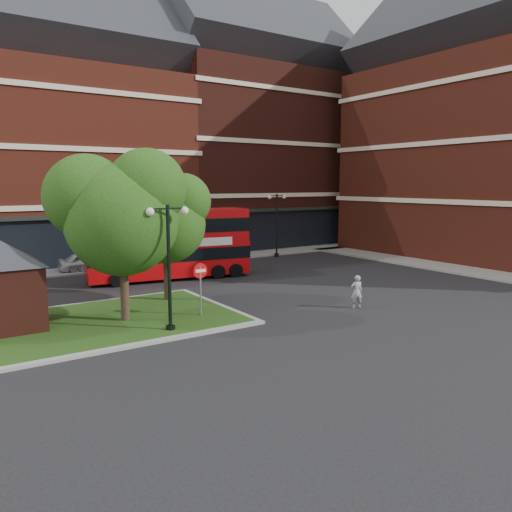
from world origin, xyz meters
TOP-DOWN VIEW (x-y plane):
  - ground at (0.00, 0.00)m, footprint 120.00×120.00m
  - pavement_far at (0.00, 16.50)m, footprint 44.00×3.00m
  - pavement_side at (16.50, 2.00)m, footprint 3.00×28.00m
  - terrace_far_left at (-8.00, 24.00)m, footprint 26.00×12.00m
  - terrace_far_right at (14.00, 24.00)m, footprint 18.00×12.00m
  - terrace_side at (24.00, 4.00)m, footprint 12.00×24.00m
  - traffic_island at (-8.00, 3.00)m, footprint 12.60×7.60m
  - tree_island_west at (-6.60, 2.58)m, footprint 5.40×4.71m
  - tree_island_east at (-3.58, 5.06)m, footprint 4.46×3.90m
  - lamp_island at (-5.50, 0.20)m, footprint 1.72×0.36m
  - lamp_far_left at (2.00, 14.50)m, footprint 1.72×0.36m
  - lamp_far_right at (10.00, 14.50)m, footprint 1.72×0.36m
  - bus at (-0.92, 10.57)m, footprint 9.97×3.72m
  - woman at (3.42, -0.93)m, footprint 0.66×0.55m
  - car_silver at (-4.29, 16.00)m, footprint 3.98×1.82m
  - car_white at (4.18, 15.90)m, footprint 4.00×1.82m
  - no_entry_sign at (-3.50, 1.50)m, footprint 0.67×0.08m

SIDE VIEW (x-z plane):
  - ground at x=0.00m, z-range 0.00..0.00m
  - pavement_far at x=0.00m, z-range 0.00..0.12m
  - pavement_side at x=16.50m, z-range 0.00..0.12m
  - traffic_island at x=-8.00m, z-range -0.01..0.14m
  - car_white at x=4.18m, z-range 0.00..1.27m
  - car_silver at x=-4.29m, z-range 0.00..1.32m
  - woman at x=3.42m, z-range 0.00..1.56m
  - no_entry_sign at x=-3.50m, z-range 0.52..2.94m
  - bus at x=-0.92m, z-range 0.58..4.30m
  - lamp_island at x=-5.50m, z-range 0.33..5.33m
  - lamp_far_left at x=2.00m, z-range 0.33..5.33m
  - lamp_far_right at x=10.00m, z-range 0.33..5.33m
  - tree_island_east at x=-3.58m, z-range 1.10..7.39m
  - tree_island_west at x=-6.60m, z-range 1.19..8.40m
  - terrace_far_left at x=-8.00m, z-range 0.00..14.00m
  - terrace_side at x=24.00m, z-range 0.00..15.00m
  - terrace_far_right at x=14.00m, z-range 0.00..16.00m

